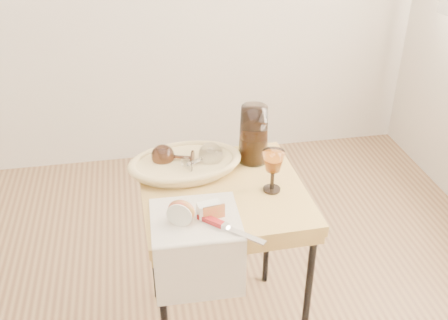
{
  "coord_description": "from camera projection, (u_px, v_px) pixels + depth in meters",
  "views": [
    {
      "loc": [
        0.14,
        -1.07,
        1.65
      ],
      "look_at": [
        0.4,
        0.33,
        0.81
      ],
      "focal_mm": 41.75,
      "sensor_mm": 36.0,
      "label": 1
    }
  ],
  "objects": [
    {
      "name": "apple_wedge",
      "position": [
        209.0,
        210.0,
        1.58
      ],
      "size": [
        0.07,
        0.05,
        0.05
      ],
      "primitive_type": "cube",
      "rotation": [
        0.0,
        0.0,
        0.16
      ],
      "color": "silver",
      "rests_on": "tea_towel"
    },
    {
      "name": "pitcher",
      "position": [
        254.0,
        134.0,
        1.84
      ],
      "size": [
        0.22,
        0.27,
        0.25
      ],
      "primitive_type": null,
      "rotation": [
        0.0,
        0.0,
        -0.33
      ],
      "color": "black",
      "rests_on": "side_table"
    },
    {
      "name": "goblet_lying_a",
      "position": [
        175.0,
        157.0,
        1.81
      ],
      "size": [
        0.15,
        0.12,
        0.08
      ],
      "primitive_type": null,
      "rotation": [
        0.0,
        0.0,
        2.81
      ],
      "color": "#43271A",
      "rests_on": "bread_basket"
    },
    {
      "name": "side_table",
      "position": [
        223.0,
        265.0,
        1.91
      ],
      "size": [
        0.55,
        0.55,
        0.69
      ],
      "primitive_type": null,
      "rotation": [
        0.0,
        0.0,
        0.02
      ],
      "color": "olive",
      "rests_on": "floor"
    },
    {
      "name": "tea_towel",
      "position": [
        195.0,
        219.0,
        1.58
      ],
      "size": [
        0.28,
        0.25,
        0.01
      ],
      "primitive_type": "cube",
      "rotation": [
        0.0,
        0.0,
        -0.03
      ],
      "color": "white",
      "rests_on": "side_table"
    },
    {
      "name": "wine_goblet",
      "position": [
        273.0,
        171.0,
        1.69
      ],
      "size": [
        0.07,
        0.07,
        0.15
      ],
      "primitive_type": null,
      "rotation": [
        0.0,
        0.0,
        -0.04
      ],
      "color": "white",
      "rests_on": "side_table"
    },
    {
      "name": "table_knife",
      "position": [
        228.0,
        227.0,
        1.53
      ],
      "size": [
        0.18,
        0.17,
        0.02
      ],
      "primitive_type": null,
      "rotation": [
        0.0,
        0.0,
        -0.77
      ],
      "color": "silver",
      "rests_on": "tea_towel"
    },
    {
      "name": "apple_half",
      "position": [
        181.0,
        211.0,
        1.55
      ],
      "size": [
        0.09,
        0.07,
        0.08
      ],
      "primitive_type": "ellipsoid",
      "rotation": [
        0.0,
        0.0,
        -0.4
      ],
      "color": "red",
      "rests_on": "tea_towel"
    },
    {
      "name": "bread_basket",
      "position": [
        185.0,
        165.0,
        1.81
      ],
      "size": [
        0.38,
        0.28,
        0.05
      ],
      "primitive_type": null,
      "rotation": [
        0.0,
        0.0,
        0.12
      ],
      "color": "tan",
      "rests_on": "side_table"
    },
    {
      "name": "goblet_lying_b",
      "position": [
        201.0,
        159.0,
        1.79
      ],
      "size": [
        0.17,
        0.15,
        0.09
      ],
      "primitive_type": null,
      "rotation": [
        0.0,
        0.0,
        0.53
      ],
      "color": "white",
      "rests_on": "bread_basket"
    }
  ]
}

